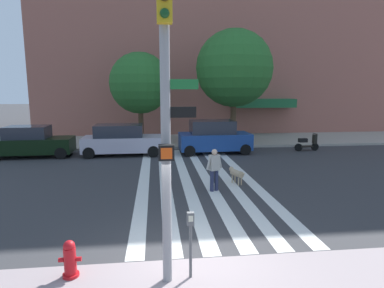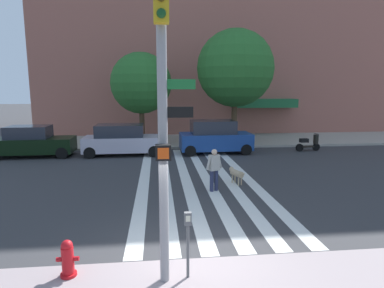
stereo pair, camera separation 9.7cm
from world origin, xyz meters
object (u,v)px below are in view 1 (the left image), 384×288
at_px(parking_meter_curbside, 191,236).
at_px(street_tree_nearest, 140,83).
at_px(fire_hydrant, 70,259).
at_px(traffic_light_pole, 166,109).
at_px(dog_on_leash, 236,173).
at_px(parked_car_behind_first, 122,140).
at_px(parked_car_near_curb, 31,142).
at_px(street_tree_middle, 234,68).
at_px(parked_car_third_in_line, 214,137).
at_px(parked_scooter, 307,143).
at_px(pedestrian_dog_walker, 214,167).

height_order(parking_meter_curbside, street_tree_nearest, street_tree_nearest).
height_order(fire_hydrant, street_tree_nearest, street_tree_nearest).
bearing_deg(street_tree_nearest, traffic_light_pole, -86.02).
relative_size(street_tree_nearest, dog_on_leash, 6.25).
relative_size(parked_car_behind_first, dog_on_leash, 4.61).
distance_m(fire_hydrant, parked_car_near_curb, 14.26).
bearing_deg(traffic_light_pole, parked_car_near_curb, 118.42).
bearing_deg(street_tree_middle, street_tree_nearest, 173.05).
height_order(traffic_light_pole, dog_on_leash, traffic_light_pole).
relative_size(fire_hydrant, parked_car_third_in_line, 0.18).
relative_size(parked_scooter, street_tree_nearest, 0.26).
distance_m(parking_meter_curbside, pedestrian_dog_walker, 6.15).
relative_size(fire_hydrant, parking_meter_curbside, 0.56).
height_order(parked_car_near_curb, parked_car_third_in_line, parked_car_third_in_line).
distance_m(pedestrian_dog_walker, dog_on_leash, 1.47).
height_order(traffic_light_pole, street_tree_middle, street_tree_middle).
height_order(parking_meter_curbside, parked_car_behind_first, parked_car_behind_first).
relative_size(parking_meter_curbside, street_tree_nearest, 0.22).
distance_m(parked_scooter, pedestrian_dog_walker, 10.54).
bearing_deg(parked_car_behind_first, parking_meter_curbside, -78.86).
bearing_deg(traffic_light_pole, street_tree_nearest, 93.98).
bearing_deg(pedestrian_dog_walker, parked_car_third_in_line, 79.82).
distance_m(parked_car_third_in_line, parked_scooter, 6.03).
bearing_deg(parked_car_behind_first, street_tree_middle, 19.29).
distance_m(parked_car_near_curb, pedestrian_dog_walker, 12.02).
bearing_deg(dog_on_leash, street_tree_nearest, 113.10).
distance_m(parked_car_near_curb, parked_scooter, 16.73).
distance_m(parking_meter_curbside, parked_car_near_curb, 15.58).
distance_m(street_tree_nearest, dog_on_leash, 11.55).
xyz_separation_m(parking_meter_curbside, parked_car_near_curb, (-7.81, 13.49, -0.17)).
xyz_separation_m(parked_car_near_curb, parked_car_third_in_line, (10.72, -0.00, 0.12)).
relative_size(traffic_light_pole, street_tree_nearest, 0.93).
xyz_separation_m(fire_hydrant, parked_scooter, (11.31, 13.19, -0.04)).
relative_size(parking_meter_curbside, parked_car_third_in_line, 0.31).
bearing_deg(parked_scooter, fire_hydrant, -130.61).
bearing_deg(parked_car_behind_first, parked_car_near_curb, -179.99).
relative_size(traffic_light_pole, fire_hydrant, 7.59).
bearing_deg(parked_car_near_curb, traffic_light_pole, -61.58).
relative_size(parked_car_behind_first, parked_car_third_in_line, 1.06).
bearing_deg(traffic_light_pole, street_tree_middle, 72.27).
distance_m(parked_car_behind_first, parked_car_third_in_line, 5.57).
height_order(fire_hydrant, parked_scooter, parked_scooter).
xyz_separation_m(parked_car_near_curb, street_tree_middle, (12.52, 2.58, 4.40)).
bearing_deg(parked_car_behind_first, street_tree_nearest, 73.01).
height_order(parked_car_near_curb, parked_scooter, parked_car_near_curb).
relative_size(traffic_light_pole, parking_meter_curbside, 4.26).
xyz_separation_m(traffic_light_pole, parked_car_near_curb, (-7.35, 13.59, -2.66)).
bearing_deg(parked_scooter, traffic_light_pole, -124.61).
xyz_separation_m(traffic_light_pole, parking_meter_curbside, (0.45, 0.10, -2.49)).
relative_size(parked_car_third_in_line, dog_on_leash, 4.36).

